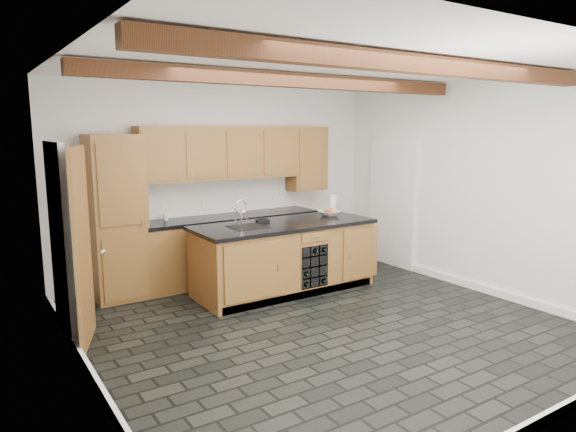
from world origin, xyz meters
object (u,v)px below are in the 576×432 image
(kitchen_scale, at_px, (263,220))
(fruit_bowl, at_px, (329,213))
(island, at_px, (285,257))
(paper_towel, at_px, (333,204))

(kitchen_scale, xyz_separation_m, fruit_bowl, (1.06, -0.08, 0.01))
(fruit_bowl, bearing_deg, island, -171.41)
(island, relative_size, kitchen_scale, 13.23)
(kitchen_scale, xyz_separation_m, paper_towel, (1.25, 0.08, 0.11))
(kitchen_scale, distance_m, fruit_bowl, 1.07)
(kitchen_scale, height_order, fruit_bowl, fruit_bowl)
(island, xyz_separation_m, kitchen_scale, (-0.23, 0.20, 0.49))
(island, height_order, paper_towel, paper_towel)
(fruit_bowl, bearing_deg, kitchen_scale, 175.88)
(island, bearing_deg, kitchen_scale, 138.23)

